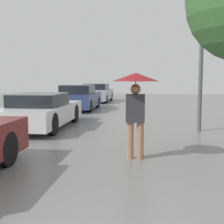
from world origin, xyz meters
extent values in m
cylinder|color=#9E7051|center=(-0.06, 4.69, 0.38)|extent=(0.14, 0.14, 0.77)
cylinder|color=#9E7051|center=(0.15, 4.69, 0.38)|extent=(0.14, 0.14, 0.77)
cube|color=#2D2D33|center=(0.05, 4.69, 1.05)|extent=(0.38, 0.22, 0.58)
sphere|color=#9E7051|center=(0.05, 4.69, 1.45)|extent=(0.21, 0.21, 0.21)
cylinder|color=#515456|center=(0.05, 4.69, 1.30)|extent=(0.02, 0.02, 0.61)
cone|color=maroon|center=(0.05, 4.69, 1.69)|extent=(0.96, 0.96, 0.17)
cylinder|color=black|center=(-2.36, 3.84, 0.33)|extent=(0.18, 0.67, 0.67)
cube|color=silver|center=(-3.25, 8.35, 0.47)|extent=(1.76, 4.34, 0.57)
cube|color=black|center=(-3.25, 8.13, 0.96)|extent=(1.50, 1.95, 0.40)
cylinder|color=black|center=(-4.04, 9.69, 0.33)|extent=(0.18, 0.67, 0.67)
cylinder|color=black|center=(-2.46, 9.69, 0.33)|extent=(0.18, 0.67, 0.67)
cylinder|color=black|center=(-4.04, 7.00, 0.33)|extent=(0.18, 0.67, 0.67)
cylinder|color=black|center=(-2.46, 7.00, 0.33)|extent=(0.18, 0.67, 0.67)
cube|color=navy|center=(-3.32, 14.16, 0.50)|extent=(1.79, 3.83, 0.67)
cube|color=black|center=(-3.32, 13.96, 1.06)|extent=(1.52, 1.72, 0.45)
cylinder|color=black|center=(-4.12, 15.34, 0.30)|extent=(0.18, 0.61, 0.61)
cylinder|color=black|center=(-2.51, 15.34, 0.30)|extent=(0.18, 0.61, 0.61)
cylinder|color=black|center=(-4.12, 12.97, 0.30)|extent=(0.18, 0.61, 0.61)
cylinder|color=black|center=(-2.51, 12.97, 0.30)|extent=(0.18, 0.61, 0.61)
cube|color=#9EA3A8|center=(-3.24, 19.51, 0.50)|extent=(1.77, 4.33, 0.68)
cube|color=black|center=(-3.24, 19.29, 1.04)|extent=(1.50, 1.95, 0.39)
cylinder|color=black|center=(-4.04, 20.85, 0.30)|extent=(0.18, 0.59, 0.59)
cylinder|color=black|center=(-2.45, 20.85, 0.30)|extent=(0.18, 0.59, 0.59)
cylinder|color=black|center=(-4.04, 18.17, 0.30)|extent=(0.18, 0.59, 0.59)
cylinder|color=black|center=(-2.45, 18.17, 0.30)|extent=(0.18, 0.59, 0.59)
cylinder|color=#515456|center=(1.90, 8.27, 2.33)|extent=(0.13, 0.13, 4.67)
camera|label=1|loc=(0.32, -1.68, 1.70)|focal=50.00mm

